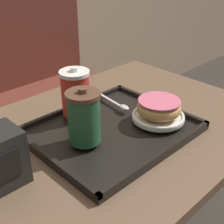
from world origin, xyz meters
name	(u,v)px	position (x,y,z in m)	size (l,w,h in m)	color
cafe_table	(105,175)	(0.00, 0.00, 0.56)	(0.96, 0.65, 0.71)	brown
serving_tray	(112,131)	(0.01, -0.02, 0.72)	(0.41, 0.34, 0.02)	black
coffee_cup_front	(84,117)	(-0.09, -0.03, 0.80)	(0.08, 0.08, 0.14)	#235638
coffee_cup_rear	(75,93)	(-0.02, 0.09, 0.80)	(0.08, 0.08, 0.14)	red
plate_with_chocolate_donut	(158,116)	(0.12, -0.09, 0.75)	(0.14, 0.14, 0.01)	white
donut_chocolate_glazed	(159,107)	(0.12, -0.09, 0.77)	(0.12, 0.12, 0.04)	tan
spoon	(120,105)	(0.10, 0.04, 0.74)	(0.03, 0.14, 0.01)	silver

